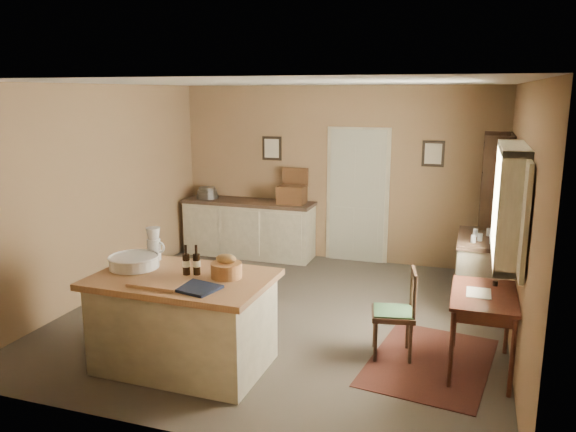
% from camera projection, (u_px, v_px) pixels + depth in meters
% --- Properties ---
extents(ground, '(5.00, 5.00, 0.00)m').
position_uv_depth(ground, '(284.00, 315.00, 6.68)').
color(ground, brown).
rests_on(ground, ground).
extents(wall_back, '(5.00, 0.10, 2.70)m').
position_uv_depth(wall_back, '(336.00, 174.00, 8.70)').
color(wall_back, olive).
rests_on(wall_back, ground).
extents(wall_front, '(5.00, 0.10, 2.70)m').
position_uv_depth(wall_front, '(173.00, 268.00, 4.07)').
color(wall_front, olive).
rests_on(wall_front, ground).
extents(wall_left, '(0.10, 5.00, 2.70)m').
position_uv_depth(wall_left, '(99.00, 192.00, 7.16)').
color(wall_left, olive).
rests_on(wall_left, ground).
extents(wall_right, '(0.10, 5.00, 2.70)m').
position_uv_depth(wall_right, '(520.00, 220.00, 5.61)').
color(wall_right, olive).
rests_on(wall_right, ground).
extents(ceiling, '(5.00, 5.00, 0.00)m').
position_uv_depth(ceiling, '(284.00, 82.00, 6.09)').
color(ceiling, silver).
rests_on(ceiling, wall_back).
extents(door, '(0.97, 0.06, 2.11)m').
position_uv_depth(door, '(357.00, 194.00, 8.63)').
color(door, '#ADAB94').
rests_on(door, ground).
extents(framed_prints, '(2.82, 0.02, 0.38)m').
position_uv_depth(framed_prints, '(349.00, 151.00, 8.54)').
color(framed_prints, black).
rests_on(framed_prints, ground).
extents(window, '(0.25, 1.99, 1.12)m').
position_uv_depth(window, '(515.00, 203.00, 5.41)').
color(window, beige).
rests_on(window, ground).
extents(work_island, '(1.68, 1.11, 1.20)m').
position_uv_depth(work_island, '(183.00, 319.00, 5.36)').
color(work_island, beige).
rests_on(work_island, ground).
extents(sideboard, '(2.12, 0.60, 1.18)m').
position_uv_depth(sideboard, '(249.00, 226.00, 9.03)').
color(sideboard, beige).
rests_on(sideboard, ground).
extents(rug, '(1.31, 1.74, 0.01)m').
position_uv_depth(rug, '(430.00, 362.00, 5.52)').
color(rug, '#431B15').
rests_on(rug, ground).
extents(writing_desk, '(0.59, 0.96, 0.82)m').
position_uv_depth(writing_desk, '(484.00, 303.00, 5.24)').
color(writing_desk, '#391A12').
rests_on(writing_desk, ground).
extents(desk_chair, '(0.49, 0.49, 0.89)m').
position_uv_depth(desk_chair, '(393.00, 314.00, 5.57)').
color(desk_chair, black).
rests_on(desk_chair, ground).
extents(right_cabinet, '(0.60, 1.07, 0.99)m').
position_uv_depth(right_cabinet, '(481.00, 272.00, 6.81)').
color(right_cabinet, beige).
rests_on(right_cabinet, ground).
extents(shelving_unit, '(0.35, 0.94, 2.08)m').
position_uv_depth(shelving_unit, '(497.00, 213.00, 7.38)').
color(shelving_unit, black).
rests_on(shelving_unit, ground).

